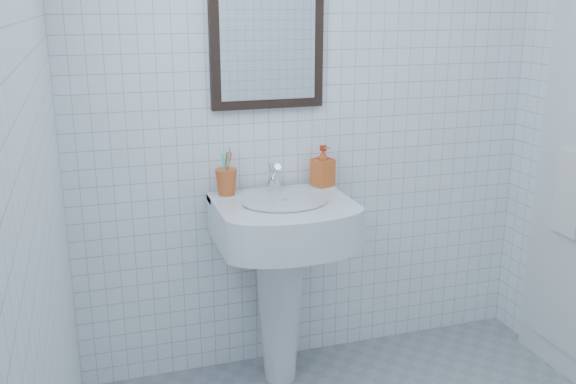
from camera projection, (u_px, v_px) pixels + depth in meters
name	position (u px, v px, depth m)	size (l,w,h in m)	color
wall_back	(312.00, 103.00, 2.90)	(2.20, 0.02, 2.50)	white
wall_left	(40.00, 197.00, 1.48)	(0.02, 2.40, 2.50)	white
washbasin	(281.00, 260.00, 2.82)	(0.58, 0.42, 0.89)	silver
faucet	(274.00, 180.00, 2.82)	(0.06, 0.12, 0.14)	silver
toothbrush_cup	(226.00, 182.00, 2.78)	(0.10, 0.10, 0.11)	#CF5324
soap_dispenser	(323.00, 166.00, 2.90)	(0.08, 0.09, 0.19)	#BB4212
wall_mirror	(267.00, 36.00, 2.73)	(0.50, 0.04, 0.62)	black
hand_towel	(569.00, 193.00, 2.85)	(0.03, 0.16, 0.38)	white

